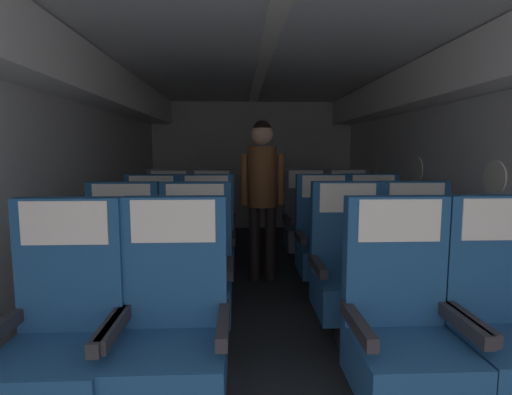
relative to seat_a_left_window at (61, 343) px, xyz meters
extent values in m
cube|color=#23282D|center=(1.02, 1.79, -0.48)|extent=(3.59, 6.85, 0.02)
cube|color=silver|center=(-0.68, 1.79, 0.60)|extent=(0.08, 6.45, 2.13)
cube|color=silver|center=(2.71, 1.79, 0.60)|extent=(0.08, 6.45, 2.13)
cube|color=silver|center=(1.02, 1.79, 1.67)|extent=(3.47, 6.45, 0.06)
cube|color=#B6BBBB|center=(1.02, 5.04, 0.60)|extent=(3.47, 0.06, 2.13)
cube|color=white|center=(-0.47, 1.79, 1.45)|extent=(0.34, 6.20, 0.36)
cube|color=white|center=(2.50, 1.79, 1.45)|extent=(0.34, 6.20, 0.36)
cube|color=white|center=(1.02, 1.79, 1.63)|extent=(0.12, 5.81, 0.02)
cylinder|color=white|center=(2.66, 1.15, 0.64)|extent=(0.01, 0.26, 0.26)
cylinder|color=white|center=(2.66, 2.44, 0.64)|extent=(0.01, 0.26, 0.26)
cylinder|color=white|center=(2.66, 3.73, 0.64)|extent=(0.01, 0.26, 0.26)
cube|color=navy|center=(0.00, -0.06, -0.12)|extent=(0.48, 0.50, 0.23)
cube|color=navy|center=(0.00, 0.14, 0.31)|extent=(0.48, 0.09, 0.63)
cube|color=#28282D|center=(0.23, -0.06, 0.09)|extent=(0.05, 0.42, 0.06)
cube|color=silver|center=(0.00, 0.09, 0.52)|extent=(0.39, 0.01, 0.20)
cube|color=navy|center=(0.48, -0.04, -0.12)|extent=(0.48, 0.50, 0.23)
cube|color=navy|center=(0.48, 0.17, 0.31)|extent=(0.48, 0.09, 0.63)
cube|color=#28282D|center=(0.72, -0.04, 0.09)|extent=(0.05, 0.42, 0.06)
cube|color=#28282D|center=(0.25, -0.04, 0.09)|extent=(0.05, 0.42, 0.06)
cube|color=silver|center=(0.48, 0.12, 0.52)|extent=(0.39, 0.01, 0.20)
cube|color=navy|center=(2.04, 0.15, 0.31)|extent=(0.48, 0.09, 0.63)
cube|color=#28282D|center=(1.80, -0.05, 0.09)|extent=(0.05, 0.42, 0.06)
cube|color=silver|center=(2.04, 0.10, 0.52)|extent=(0.39, 0.01, 0.20)
cube|color=navy|center=(1.54, -0.06, -0.12)|extent=(0.48, 0.50, 0.23)
cube|color=navy|center=(1.54, 0.14, 0.31)|extent=(0.48, 0.09, 0.63)
cube|color=#28282D|center=(1.77, -0.06, 0.09)|extent=(0.05, 0.42, 0.06)
cube|color=#28282D|center=(1.30, -0.06, 0.09)|extent=(0.05, 0.42, 0.06)
cube|color=silver|center=(1.54, 0.09, 0.52)|extent=(0.39, 0.01, 0.20)
cube|color=#38383D|center=(-0.01, 0.85, -0.35)|extent=(0.17, 0.18, 0.23)
cube|color=navy|center=(-0.01, 0.85, -0.12)|extent=(0.48, 0.50, 0.23)
cube|color=navy|center=(-0.01, 1.06, 0.31)|extent=(0.48, 0.09, 0.63)
cube|color=#28282D|center=(0.23, 0.85, 0.09)|extent=(0.05, 0.42, 0.06)
cube|color=#28282D|center=(-0.24, 0.85, 0.09)|extent=(0.05, 0.42, 0.06)
cube|color=silver|center=(-0.01, 1.01, 0.52)|extent=(0.39, 0.01, 0.20)
cube|color=#38383D|center=(0.49, 0.83, -0.35)|extent=(0.17, 0.18, 0.23)
cube|color=navy|center=(0.49, 0.83, -0.12)|extent=(0.48, 0.50, 0.23)
cube|color=navy|center=(0.49, 1.03, 0.31)|extent=(0.48, 0.09, 0.63)
cube|color=#28282D|center=(0.72, 0.83, 0.09)|extent=(0.05, 0.42, 0.06)
cube|color=#28282D|center=(0.26, 0.83, 0.09)|extent=(0.05, 0.42, 0.06)
cube|color=silver|center=(0.49, 0.98, 0.52)|extent=(0.39, 0.01, 0.20)
cube|color=#38383D|center=(2.03, 0.85, -0.35)|extent=(0.17, 0.18, 0.23)
cube|color=navy|center=(2.03, 0.85, -0.12)|extent=(0.48, 0.50, 0.23)
cube|color=navy|center=(2.03, 1.05, 0.31)|extent=(0.48, 0.09, 0.63)
cube|color=#28282D|center=(2.26, 0.85, 0.09)|extent=(0.05, 0.42, 0.06)
cube|color=#28282D|center=(1.79, 0.85, 0.09)|extent=(0.05, 0.42, 0.06)
cube|color=silver|center=(2.03, 1.01, 0.52)|extent=(0.39, 0.01, 0.20)
cube|color=#38383D|center=(1.54, 0.84, -0.35)|extent=(0.17, 0.18, 0.23)
cube|color=navy|center=(1.54, 0.84, -0.12)|extent=(0.48, 0.50, 0.23)
cube|color=navy|center=(1.54, 1.04, 0.31)|extent=(0.48, 0.09, 0.63)
cube|color=#28282D|center=(1.77, 0.84, 0.09)|extent=(0.05, 0.42, 0.06)
cube|color=#28282D|center=(1.30, 0.84, 0.09)|extent=(0.05, 0.42, 0.06)
cube|color=silver|center=(1.54, 0.99, 0.52)|extent=(0.39, 0.01, 0.20)
cube|color=#38383D|center=(0.01, 1.72, -0.35)|extent=(0.17, 0.18, 0.23)
cube|color=navy|center=(0.01, 1.72, -0.12)|extent=(0.48, 0.50, 0.23)
cube|color=navy|center=(0.01, 1.92, 0.31)|extent=(0.48, 0.09, 0.63)
cube|color=#28282D|center=(0.24, 1.72, 0.09)|extent=(0.05, 0.42, 0.06)
cube|color=#28282D|center=(-0.22, 1.72, 0.09)|extent=(0.05, 0.42, 0.06)
cube|color=silver|center=(0.01, 1.87, 0.52)|extent=(0.39, 0.01, 0.20)
cube|color=#38383D|center=(0.50, 1.73, -0.35)|extent=(0.17, 0.18, 0.23)
cube|color=navy|center=(0.50, 1.73, -0.12)|extent=(0.48, 0.50, 0.23)
cube|color=navy|center=(0.50, 1.93, 0.31)|extent=(0.48, 0.09, 0.63)
cube|color=#28282D|center=(0.73, 1.73, 0.09)|extent=(0.05, 0.42, 0.06)
cube|color=#28282D|center=(0.27, 1.73, 0.09)|extent=(0.05, 0.42, 0.06)
cube|color=silver|center=(0.50, 1.88, 0.52)|extent=(0.39, 0.01, 0.20)
cube|color=#38383D|center=(2.02, 1.75, -0.35)|extent=(0.17, 0.18, 0.23)
cube|color=navy|center=(2.02, 1.75, -0.12)|extent=(0.48, 0.50, 0.23)
cube|color=navy|center=(2.02, 1.95, 0.31)|extent=(0.48, 0.09, 0.63)
cube|color=#28282D|center=(2.25, 1.75, 0.09)|extent=(0.05, 0.42, 0.06)
cube|color=#28282D|center=(1.79, 1.75, 0.09)|extent=(0.05, 0.42, 0.06)
cube|color=silver|center=(2.02, 1.90, 0.52)|extent=(0.39, 0.01, 0.20)
cube|color=#38383D|center=(1.55, 1.72, -0.35)|extent=(0.17, 0.18, 0.23)
cube|color=navy|center=(1.55, 1.72, -0.12)|extent=(0.48, 0.50, 0.23)
cube|color=navy|center=(1.55, 1.92, 0.31)|extent=(0.48, 0.09, 0.63)
cube|color=#28282D|center=(1.79, 1.72, 0.09)|extent=(0.05, 0.42, 0.06)
cube|color=#28282D|center=(1.32, 1.72, 0.09)|extent=(0.05, 0.42, 0.06)
cube|color=silver|center=(1.55, 1.87, 0.52)|extent=(0.39, 0.01, 0.20)
cube|color=#38383D|center=(0.01, 2.62, -0.35)|extent=(0.17, 0.18, 0.23)
cube|color=#4C5666|center=(0.01, 2.62, -0.12)|extent=(0.48, 0.50, 0.23)
cube|color=#4C5666|center=(0.01, 2.82, 0.31)|extent=(0.48, 0.09, 0.63)
cube|color=#28282D|center=(0.24, 2.62, 0.09)|extent=(0.05, 0.42, 0.06)
cube|color=#28282D|center=(-0.22, 2.62, 0.09)|extent=(0.05, 0.42, 0.06)
cube|color=silver|center=(0.01, 2.77, 0.52)|extent=(0.39, 0.01, 0.20)
cube|color=#38383D|center=(0.49, 2.63, -0.35)|extent=(0.17, 0.18, 0.23)
cube|color=#4C5666|center=(0.49, 2.63, -0.12)|extent=(0.48, 0.50, 0.23)
cube|color=#4C5666|center=(0.49, 2.83, 0.31)|extent=(0.48, 0.09, 0.63)
cube|color=#28282D|center=(0.72, 2.63, 0.09)|extent=(0.05, 0.42, 0.06)
cube|color=#28282D|center=(0.25, 2.63, 0.09)|extent=(0.05, 0.42, 0.06)
cube|color=silver|center=(0.49, 2.78, 0.52)|extent=(0.39, 0.01, 0.20)
cube|color=#38383D|center=(2.03, 2.64, -0.35)|extent=(0.17, 0.18, 0.23)
cube|color=#4C5666|center=(2.03, 2.64, -0.12)|extent=(0.48, 0.50, 0.23)
cube|color=#4C5666|center=(2.03, 2.84, 0.31)|extent=(0.48, 0.09, 0.63)
cube|color=#28282D|center=(2.27, 2.64, 0.09)|extent=(0.05, 0.42, 0.06)
cube|color=#28282D|center=(1.80, 2.64, 0.09)|extent=(0.05, 0.42, 0.06)
cube|color=silver|center=(2.03, 2.79, 0.52)|extent=(0.39, 0.01, 0.20)
cube|color=#38383D|center=(1.54, 2.63, -0.35)|extent=(0.17, 0.18, 0.23)
cube|color=#4C5666|center=(1.54, 2.63, -0.12)|extent=(0.48, 0.50, 0.23)
cube|color=#4C5666|center=(1.54, 2.83, 0.31)|extent=(0.48, 0.09, 0.63)
cube|color=#28282D|center=(1.78, 2.63, 0.09)|extent=(0.05, 0.42, 0.06)
cube|color=#28282D|center=(1.31, 2.63, 0.09)|extent=(0.05, 0.42, 0.06)
cube|color=silver|center=(1.54, 2.78, 0.52)|extent=(0.39, 0.01, 0.20)
cylinder|color=black|center=(0.94, 2.23, -0.09)|extent=(0.11, 0.11, 0.76)
cylinder|color=black|center=(1.10, 2.23, -0.09)|extent=(0.11, 0.11, 0.76)
cylinder|color=brown|center=(1.02, 2.23, 0.59)|extent=(0.28, 0.28, 0.59)
cylinder|color=brown|center=(0.84, 2.23, 0.56)|extent=(0.07, 0.07, 0.50)
cylinder|color=brown|center=(1.20, 2.23, 0.56)|extent=(0.07, 0.07, 0.50)
sphere|color=tan|center=(1.02, 2.23, 1.00)|extent=(0.21, 0.21, 0.21)
sphere|color=black|center=(1.02, 2.23, 1.04)|extent=(0.18, 0.18, 0.18)
camera|label=1|loc=(0.79, -1.72, 0.84)|focal=28.21mm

